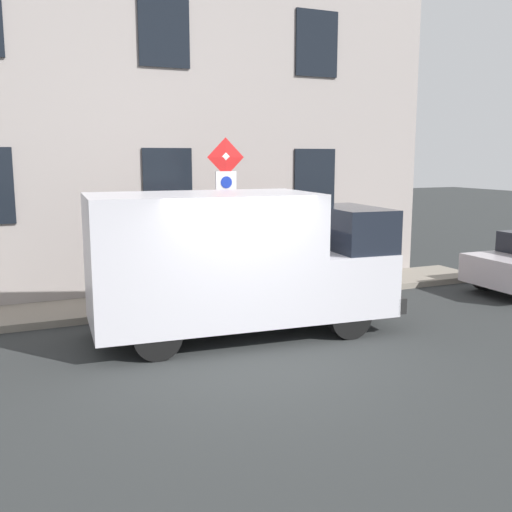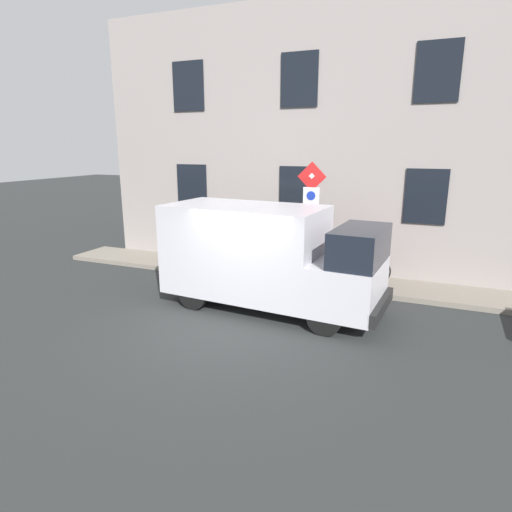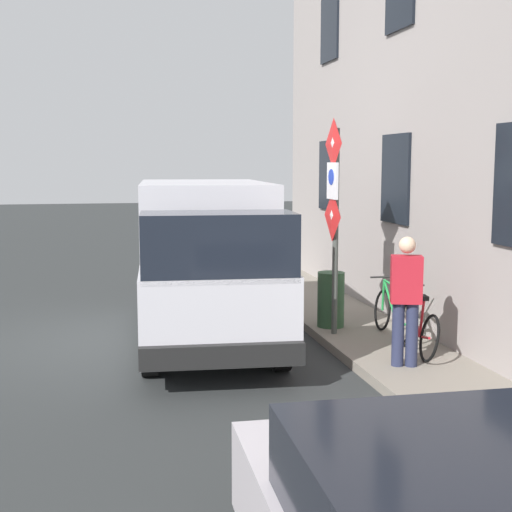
{
  "view_description": "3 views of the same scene",
  "coord_description": "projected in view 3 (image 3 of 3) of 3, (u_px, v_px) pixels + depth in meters",
  "views": [
    {
      "loc": [
        -7.85,
        3.47,
        3.11
      ],
      "look_at": [
        2.68,
        -1.17,
        1.17
      ],
      "focal_mm": 41.47,
      "sensor_mm": 36.0,
      "label": 1
    },
    {
      "loc": [
        -7.79,
        -3.85,
        3.89
      ],
      "look_at": [
        2.19,
        0.26,
        1.11
      ],
      "focal_mm": 30.08,
      "sensor_mm": 36.0,
      "label": 2
    },
    {
      "loc": [
        -0.04,
        -11.2,
        2.8
      ],
      "look_at": [
        2.51,
        0.49,
        1.23
      ],
      "focal_mm": 49.61,
      "sensor_mm": 36.0,
      "label": 3
    }
  ],
  "objects": [
    {
      "name": "ground_plane",
      "position": [
        109.0,
        341.0,
        11.22
      ],
      "size": [
        80.0,
        80.0,
        0.0
      ],
      "primitive_type": "plane",
      "color": "#2A2D2D"
    },
    {
      "name": "sidewalk_slab",
      "position": [
        349.0,
        324.0,
        12.06
      ],
      "size": [
        1.6,
        15.33,
        0.14
      ],
      "primitive_type": "cube",
      "color": "gray",
      "rests_on": "ground_plane"
    },
    {
      "name": "building_facade",
      "position": [
        418.0,
        93.0,
        11.79
      ],
      "size": [
        0.75,
        13.33,
        7.94
      ],
      "color": "#9C928E",
      "rests_on": "ground_plane"
    },
    {
      "name": "sign_post_stacked",
      "position": [
        333.0,
        200.0,
        10.85
      ],
      "size": [
        0.15,
        0.56,
        3.22
      ],
      "color": "#474C47",
      "rests_on": "sidewalk_slab"
    },
    {
      "name": "delivery_van",
      "position": [
        206.0,
        258.0,
        11.08
      ],
      "size": [
        2.4,
        5.47,
        2.5
      ],
      "rotation": [
        0.0,
        0.0,
        4.64
      ],
      "color": "silver",
      "rests_on": "ground_plane"
    },
    {
      "name": "bicycle_red",
      "position": [
        417.0,
        326.0,
        10.0
      ],
      "size": [
        0.5,
        1.72,
        0.89
      ],
      "rotation": [
        0.0,
        0.0,
        1.43
      ],
      "color": "black",
      "rests_on": "sidewalk_slab"
    },
    {
      "name": "bicycle_green",
      "position": [
        394.0,
        314.0,
        10.8
      ],
      "size": [
        0.46,
        1.71,
        0.89
      ],
      "rotation": [
        0.0,
        0.0,
        1.53
      ],
      "color": "black",
      "rests_on": "sidewalk_slab"
    },
    {
      "name": "pedestrian",
      "position": [
        406.0,
        297.0,
        9.23
      ],
      "size": [
        0.46,
        0.37,
        1.72
      ],
      "rotation": [
        0.0,
        0.0,
        4.39
      ],
      "color": "#262B47",
      "rests_on": "sidewalk_slab"
    },
    {
      "name": "litter_bin",
      "position": [
        331.0,
        299.0,
        11.56
      ],
      "size": [
        0.44,
        0.44,
        0.9
      ],
      "primitive_type": "cylinder",
      "color": "#2D5133",
      "rests_on": "sidewalk_slab"
    }
  ]
}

